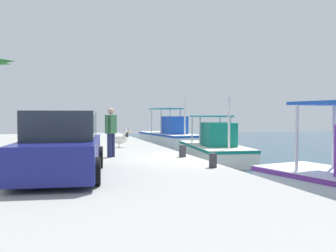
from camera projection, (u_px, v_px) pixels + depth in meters
quay_pier at (45, 177)px, 11.00m from camera, size 36.00×10.00×0.80m
fishing_boat_nearest at (170, 137)px, 24.86m from camera, size 6.69×2.94×3.29m
fishing_boat_second at (214, 148)px, 17.74m from camera, size 6.40×2.98×3.05m
pelican at (120, 139)px, 16.35m from camera, size 0.45×0.97×0.82m
fisherman_standing at (111, 130)px, 12.58m from camera, size 0.47×0.43×1.71m
parked_car at (62, 146)px, 8.72m from camera, size 4.28×2.27×1.57m
mooring_bollard_nearest at (126, 133)px, 23.56m from camera, size 0.28×0.28×0.53m
mooring_bollard_second at (183, 151)px, 12.67m from camera, size 0.25×0.25×0.42m
mooring_bollard_third at (213, 160)px, 10.13m from camera, size 0.22×0.22×0.40m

